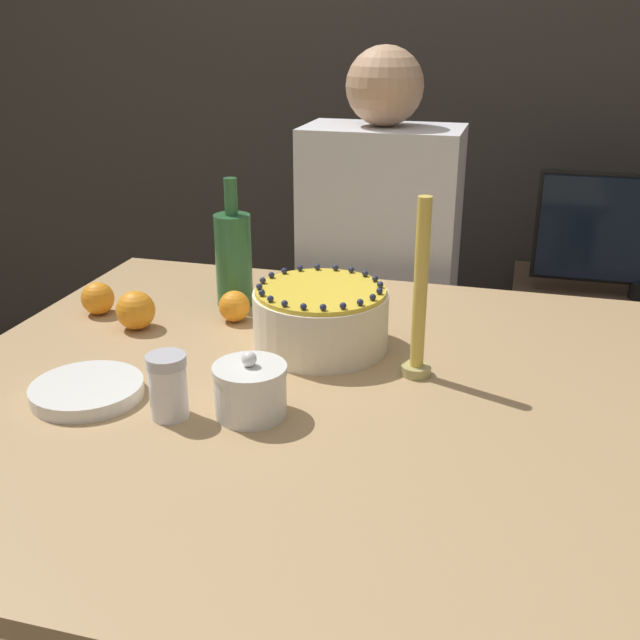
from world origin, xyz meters
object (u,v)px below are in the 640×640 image
at_px(sugar_shaker, 168,386).
at_px(candle, 420,304).
at_px(person_man_blue_shirt, 378,317).
at_px(sugar_bowl, 250,390).
at_px(cake, 320,318).
at_px(bottle, 234,258).

xyz_separation_m(sugar_shaker, candle, (0.35, 0.25, 0.08)).
height_order(sugar_shaker, person_man_blue_shirt, person_man_blue_shirt).
bearing_deg(sugar_bowl, cake, 82.75).
distance_m(sugar_shaker, bottle, 0.51).
height_order(sugar_bowl, person_man_blue_shirt, person_man_blue_shirt).
relative_size(cake, sugar_bowl, 2.18).
xyz_separation_m(sugar_shaker, person_man_blue_shirt, (0.15, 0.95, -0.23)).
xyz_separation_m(cake, person_man_blue_shirt, (-0.01, 0.62, -0.24)).
height_order(candle, bottle, candle).
height_order(cake, sugar_shaker, cake).
bearing_deg(person_man_blue_shirt, candle, 106.14).
height_order(cake, bottle, bottle).
bearing_deg(candle, sugar_shaker, -144.46).
relative_size(sugar_shaker, person_man_blue_shirt, 0.08).
distance_m(cake, sugar_shaker, 0.36).
height_order(sugar_bowl, sugar_shaker, sugar_bowl).
height_order(bottle, person_man_blue_shirt, person_man_blue_shirt).
relative_size(candle, bottle, 1.14).
bearing_deg(cake, sugar_shaker, -115.83).
height_order(cake, sugar_bowl, cake).
bearing_deg(person_man_blue_shirt, sugar_bowl, 88.08).
distance_m(sugar_bowl, candle, 0.33).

